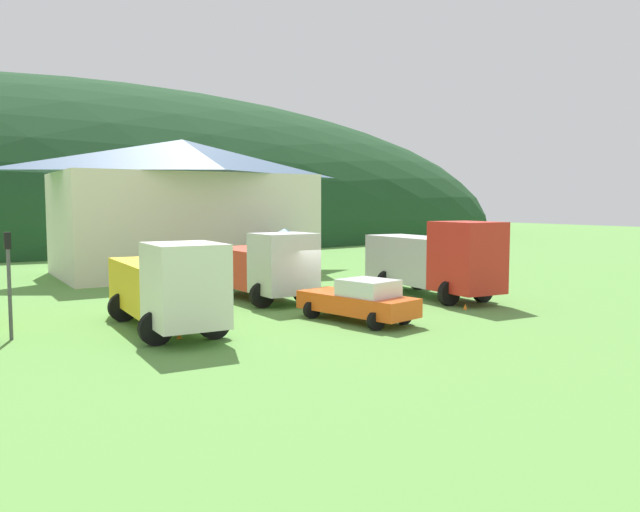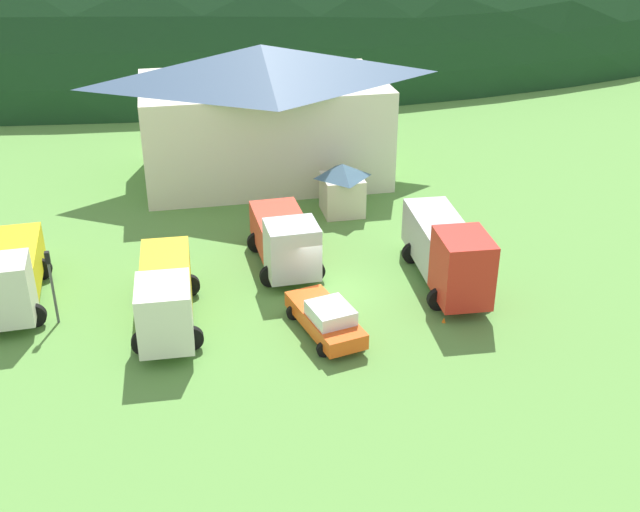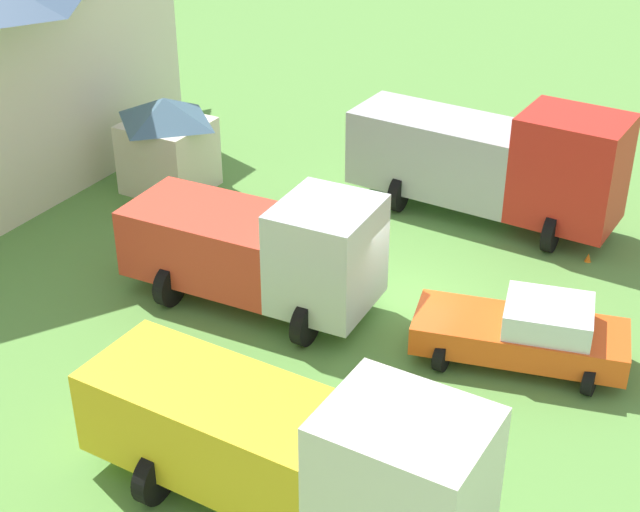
{
  "view_description": "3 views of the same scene",
  "coord_description": "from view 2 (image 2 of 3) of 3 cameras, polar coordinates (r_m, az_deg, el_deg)",
  "views": [
    {
      "loc": [
        -14.41,
        -23.03,
        4.52
      ],
      "look_at": [
        0.71,
        1.75,
        2.07
      ],
      "focal_mm": 35.37,
      "sensor_mm": 36.0,
      "label": 1
    },
    {
      "loc": [
        -6.87,
        -32.11,
        18.73
      ],
      "look_at": [
        0.15,
        2.33,
        0.86
      ],
      "focal_mm": 43.92,
      "sensor_mm": 36.0,
      "label": 2
    },
    {
      "loc": [
        -18.74,
        -8.04,
        13.0
      ],
      "look_at": [
        -1.23,
        1.61,
        1.67
      ],
      "focal_mm": 52.82,
      "sensor_mm": 36.0,
      "label": 3
    }
  ],
  "objects": [
    {
      "name": "traffic_cone_mid_row",
      "position": [
        35.98,
        9.0,
        -4.8
      ],
      "size": [
        0.36,
        0.36,
        0.51
      ],
      "primitive_type": "cone",
      "color": "orange",
      "rests_on": "ground"
    },
    {
      "name": "crane_truck_red",
      "position": [
        38.12,
        9.3,
        0.35
      ],
      "size": [
        3.33,
        8.18,
        3.69
      ],
      "rotation": [
        0.0,
        0.0,
        -1.62
      ],
      "color": "red",
      "rests_on": "ground"
    },
    {
      "name": "tow_truck_silver",
      "position": [
        39.46,
        -2.56,
        1.25
      ],
      "size": [
        3.42,
        6.6,
        3.2
      ],
      "rotation": [
        0.0,
        0.0,
        -1.53
      ],
      "color": "silver",
      "rests_on": "ground"
    },
    {
      "name": "service_pickup_orange",
      "position": [
        34.26,
        0.45,
        -4.56
      ],
      "size": [
        2.97,
        5.14,
        1.66
      ],
      "rotation": [
        0.0,
        0.0,
        -1.34
      ],
      "color": "#F15519",
      "rests_on": "ground"
    },
    {
      "name": "traffic_cone_near_pickup",
      "position": [
        34.73,
        -11.01,
        -6.26
      ],
      "size": [
        0.36,
        0.36,
        0.47
      ],
      "primitive_type": "cone",
      "color": "orange",
      "rests_on": "ground"
    },
    {
      "name": "depot_building",
      "position": [
        50.88,
        -4.19,
        10.54
      ],
      "size": [
        16.43,
        9.91,
        8.57
      ],
      "color": "silver",
      "rests_on": "ground"
    },
    {
      "name": "heavy_rig_striped",
      "position": [
        35.08,
        -11.19,
        -2.75
      ],
      "size": [
        3.19,
        7.92,
        3.23
      ],
      "rotation": [
        0.0,
        0.0,
        -1.6
      ],
      "color": "silver",
      "rests_on": "ground"
    },
    {
      "name": "traffic_light_west",
      "position": [
        36.41,
        -19.0,
        -1.61
      ],
      "size": [
        0.2,
        0.32,
        3.57
      ],
      "color": "#4C4C51",
      "rests_on": "ground"
    },
    {
      "name": "ground_plane",
      "position": [
        37.8,
        0.48,
        -2.75
      ],
      "size": [
        200.0,
        200.0,
        0.0
      ],
      "primitive_type": "plane",
      "color": "#5B9342"
    },
    {
      "name": "forested_hill_backdrop",
      "position": [
        93.87,
        -7.35,
        15.23
      ],
      "size": [
        130.47,
        60.0,
        38.24
      ],
      "primitive_type": "ellipsoid",
      "color": "#193D1E",
      "rests_on": "ground"
    },
    {
      "name": "play_shed_cream",
      "position": [
        45.92,
        1.64,
        4.99
      ],
      "size": [
        2.48,
        2.63,
        3.05
      ],
      "color": "beige",
      "rests_on": "ground"
    },
    {
      "name": "flatbed_truck_yellow",
      "position": [
        38.74,
        -21.55,
        -1.25
      ],
      "size": [
        3.2,
        7.6,
        3.4
      ],
      "rotation": [
        0.0,
        0.0,
        -1.53
      ],
      "color": "silver",
      "rests_on": "ground"
    }
  ]
}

